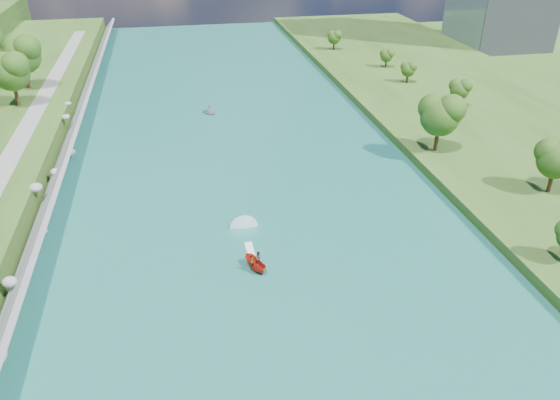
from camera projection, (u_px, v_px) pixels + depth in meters
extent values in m
plane|color=#2D5119|center=(270.00, 281.00, 59.34)|extent=(260.00, 260.00, 0.00)
cube|color=#19625E|center=(244.00, 195.00, 76.47)|extent=(55.00, 240.00, 0.10)
cube|color=#2D5119|center=(559.00, 161.00, 84.76)|extent=(44.00, 240.00, 1.50)
cube|color=slate|center=(47.00, 202.00, 71.12)|extent=(3.54, 236.00, 4.05)
ellipsoid|color=gray|center=(10.00, 282.00, 54.93)|extent=(1.50, 1.24, 1.17)
ellipsoid|color=gray|center=(44.00, 231.00, 65.86)|extent=(0.90, 0.72, 0.68)
ellipsoid|color=gray|center=(36.00, 188.00, 71.29)|extent=(1.74, 1.74, 1.20)
ellipsoid|color=gray|center=(55.00, 172.00, 78.51)|extent=(1.27, 1.58, 0.88)
ellipsoid|color=gray|center=(70.00, 152.00, 86.43)|extent=(1.78, 1.93, 0.98)
ellipsoid|color=gray|center=(66.00, 117.00, 93.96)|extent=(1.38, 1.78, 0.82)
ellipsoid|color=gray|center=(68.00, 104.00, 100.48)|extent=(1.27, 1.28, 0.74)
ellipsoid|color=#194312|center=(11.00, 74.00, 96.73)|extent=(6.89, 6.89, 11.48)
ellipsoid|color=#194312|center=(23.00, 57.00, 105.66)|extent=(7.35, 7.35, 12.25)
ellipsoid|color=#194312|center=(556.00, 161.00, 72.22)|extent=(5.39, 5.39, 8.98)
ellipsoid|color=#194312|center=(440.00, 118.00, 83.95)|extent=(6.48, 6.48, 10.79)
ellipsoid|color=#194312|center=(460.00, 91.00, 103.05)|extent=(3.89, 3.89, 6.48)
ellipsoid|color=#194312|center=(408.00, 70.00, 117.27)|extent=(3.22, 3.22, 5.36)
ellipsoid|color=#194312|center=(387.00, 57.00, 128.03)|extent=(3.05, 3.05, 5.09)
ellipsoid|color=#194312|center=(334.00, 38.00, 143.00)|extent=(3.55, 3.55, 5.91)
imported|color=#B11E0E|center=(255.00, 264.00, 60.83)|extent=(2.61, 3.79, 1.37)
imported|color=#66605B|center=(252.00, 262.00, 60.16)|extent=(0.75, 0.64, 1.73)
imported|color=#66605B|center=(259.00, 258.00, 61.14)|extent=(0.85, 0.73, 1.53)
cube|color=white|center=(251.00, 254.00, 63.72)|extent=(0.90, 5.00, 0.06)
imported|color=gray|center=(210.00, 112.00, 105.24)|extent=(3.55, 3.79, 0.64)
imported|color=#66605B|center=(209.00, 109.00, 104.94)|extent=(0.70, 0.48, 1.36)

